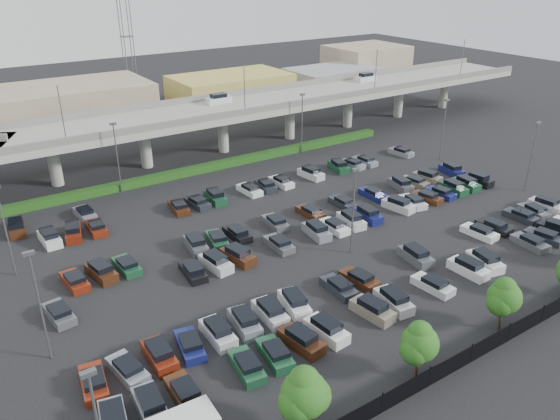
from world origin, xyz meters
name	(u,v)px	position (x,y,z in m)	size (l,w,h in m)	color
ground	(309,226)	(0.00, 0.00, 0.00)	(280.00, 280.00, 0.00)	black
overpass	(194,117)	(-0.17, 32.03, 6.97)	(150.00, 13.00, 15.80)	gray
hedge	(217,165)	(0.00, 25.00, 0.55)	(66.00, 1.60, 1.10)	#163F12
fence	(501,338)	(-0.05, -28.00, 0.90)	(70.00, 0.10, 2.00)	black
tree_row	(497,302)	(0.70, -26.53, 3.52)	(65.07, 3.66, 5.94)	#332316
parked_cars	(324,236)	(-0.82, -4.09, 0.64)	(63.12, 41.62, 1.67)	gray
light_poles	(273,182)	(-4.13, 2.00, 6.24)	(66.90, 48.38, 10.30)	#54545A
distant_buildings	(188,93)	(12.38, 61.81, 3.74)	(138.00, 24.00, 9.00)	gray
comm_tower	(126,34)	(4.00, 74.00, 15.61)	(2.40, 2.40, 30.00)	#54545A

